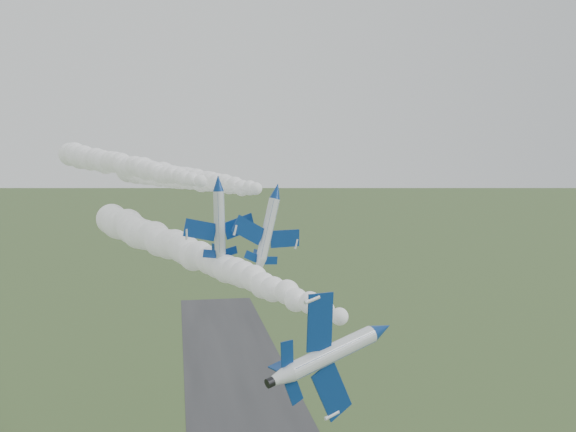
# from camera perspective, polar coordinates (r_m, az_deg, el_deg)

# --- Properties ---
(jet_lead) EXTENTS (7.33, 13.26, 11.31)m
(jet_lead) POSITION_cam_1_polar(r_m,az_deg,el_deg) (60.67, 8.34, -9.98)
(jet_lead) COLOR white
(smoke_trail_jet_lead) EXTENTS (37.66, 73.44, 5.92)m
(smoke_trail_jet_lead) POSITION_cam_1_polar(r_m,az_deg,el_deg) (95.43, -8.70, -3.28)
(smoke_trail_jet_lead) COLOR white
(jet_pair_left) EXTENTS (10.33, 11.79, 3.07)m
(jet_pair_left) POSITION_cam_1_polar(r_m,az_deg,el_deg) (84.39, -6.19, 2.95)
(jet_pair_left) COLOR white
(smoke_trail_jet_pair_left) EXTENTS (28.66, 56.25, 4.77)m
(smoke_trail_jet_pair_left) POSITION_cam_1_polar(r_m,az_deg,el_deg) (114.04, -14.51, 4.42)
(smoke_trail_jet_pair_left) COLOR white
(jet_pair_right) EXTENTS (10.10, 11.99, 3.79)m
(jet_pair_right) POSITION_cam_1_polar(r_m,az_deg,el_deg) (85.47, -1.00, 2.26)
(jet_pair_right) COLOR white
(smoke_trail_jet_pair_right) EXTENTS (28.06, 58.69, 5.39)m
(smoke_trail_jet_pair_right) POSITION_cam_1_polar(r_m,az_deg,el_deg) (115.33, -9.62, 3.45)
(smoke_trail_jet_pair_right) COLOR white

